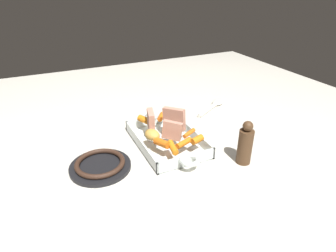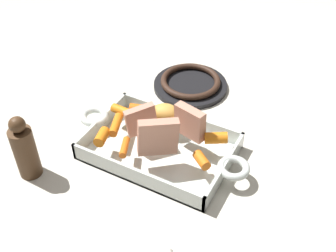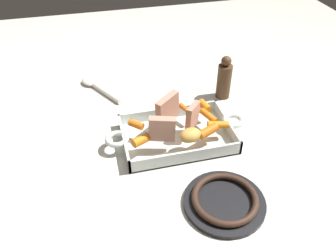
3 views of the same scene
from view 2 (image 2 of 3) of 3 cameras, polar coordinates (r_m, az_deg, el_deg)
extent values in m
plane|color=silver|center=(0.89, -1.14, -3.60)|extent=(2.07, 2.07, 0.00)
cube|color=silver|center=(0.89, -1.15, -3.38)|extent=(0.30, 0.20, 0.01)
cube|color=silver|center=(0.82, -4.42, -6.75)|extent=(0.30, 0.01, 0.04)
cube|color=silver|center=(0.94, 1.67, 0.90)|extent=(0.30, 0.01, 0.04)
cube|color=silver|center=(0.94, -8.92, 0.25)|extent=(0.01, 0.20, 0.04)
cube|color=silver|center=(0.84, 7.60, -5.88)|extent=(0.01, 0.20, 0.04)
torus|color=silver|center=(0.94, -9.90, 1.25)|extent=(0.06, 0.06, 0.02)
torus|color=silver|center=(0.82, 8.83, -5.60)|extent=(0.06, 0.06, 0.02)
cube|color=tan|center=(0.81, -1.36, -1.51)|extent=(0.08, 0.07, 0.08)
cube|color=tan|center=(0.86, -3.64, 0.85)|extent=(0.06, 0.06, 0.07)
cube|color=tan|center=(0.85, 2.97, 0.50)|extent=(0.07, 0.04, 0.07)
cylinder|color=orange|center=(0.86, -8.89, -1.44)|extent=(0.03, 0.05, 0.02)
cylinder|color=orange|center=(0.92, -6.09, 1.99)|extent=(0.06, 0.03, 0.02)
cylinder|color=orange|center=(0.81, 4.56, -4.60)|extent=(0.04, 0.04, 0.02)
cylinder|color=orange|center=(0.85, 6.48, -1.61)|extent=(0.05, 0.04, 0.03)
cylinder|color=orange|center=(0.84, -5.86, -2.86)|extent=(0.03, 0.05, 0.02)
cylinder|color=orange|center=(0.92, -3.54, 2.17)|extent=(0.06, 0.04, 0.03)
cylinder|color=orange|center=(0.89, -7.03, 0.17)|extent=(0.04, 0.06, 0.02)
ellipsoid|color=gold|center=(0.90, -0.37, 1.88)|extent=(0.07, 0.06, 0.03)
cylinder|color=black|center=(1.07, 3.03, 5.49)|extent=(0.18, 0.18, 0.01)
torus|color=#382319|center=(1.06, 3.05, 6.08)|extent=(0.15, 0.15, 0.02)
cylinder|color=#4C331E|center=(0.86, -18.62, -3.42)|extent=(0.04, 0.04, 0.11)
sphere|color=#4C331E|center=(0.81, -19.68, 0.17)|extent=(0.03, 0.03, 0.03)
camera|label=1|loc=(1.41, -26.63, 33.20)|focal=30.43mm
camera|label=3|loc=(1.24, 28.65, 36.82)|focal=36.30mm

